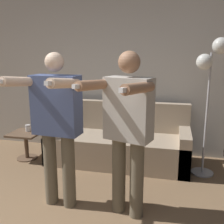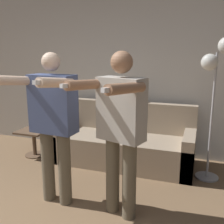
{
  "view_description": "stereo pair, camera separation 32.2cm",
  "coord_description": "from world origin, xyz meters",
  "px_view_note": "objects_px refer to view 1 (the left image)",
  "views": [
    {
      "loc": [
        1.18,
        -1.36,
        1.64
      ],
      "look_at": [
        0.46,
        1.7,
        0.94
      ],
      "focal_mm": 42.0,
      "sensor_mm": 36.0,
      "label": 1
    },
    {
      "loc": [
        1.49,
        -1.27,
        1.64
      ],
      "look_at": [
        0.46,
        1.7,
        0.94
      ],
      "focal_mm": 42.0,
      "sensor_mm": 36.0,
      "label": 2
    }
  ],
  "objects_px": {
    "cup": "(28,128)",
    "couch": "(118,144)",
    "person_left": "(56,120)",
    "person_right": "(127,124)",
    "floor_lamp": "(211,70)",
    "cat": "(126,97)",
    "side_table": "(26,140)"
  },
  "relations": [
    {
      "from": "person_right",
      "to": "floor_lamp",
      "type": "bearing_deg",
      "value": 70.64
    },
    {
      "from": "cat",
      "to": "floor_lamp",
      "type": "xyz_separation_m",
      "value": [
        1.18,
        -0.42,
        0.46
      ]
    },
    {
      "from": "couch",
      "to": "floor_lamp",
      "type": "bearing_deg",
      "value": -6.22
    },
    {
      "from": "person_left",
      "to": "couch",
      "type": "bearing_deg",
      "value": 77.99
    },
    {
      "from": "person_left",
      "to": "cup",
      "type": "height_order",
      "value": "person_left"
    },
    {
      "from": "person_right",
      "to": "cup",
      "type": "xyz_separation_m",
      "value": [
        -1.79,
        1.15,
        -0.48
      ]
    },
    {
      "from": "cup",
      "to": "couch",
      "type": "bearing_deg",
      "value": 6.34
    },
    {
      "from": "floor_lamp",
      "to": "cup",
      "type": "distance_m",
      "value": 2.83
    },
    {
      "from": "floor_lamp",
      "to": "cup",
      "type": "xyz_separation_m",
      "value": [
        -2.67,
        -0.02,
        -0.95
      ]
    },
    {
      "from": "cup",
      "to": "floor_lamp",
      "type": "bearing_deg",
      "value": 0.51
    },
    {
      "from": "cat",
      "to": "side_table",
      "type": "distance_m",
      "value": 1.72
    },
    {
      "from": "side_table",
      "to": "cat",
      "type": "bearing_deg",
      "value": 18.92
    },
    {
      "from": "cat",
      "to": "side_table",
      "type": "bearing_deg",
      "value": -161.08
    },
    {
      "from": "person_left",
      "to": "side_table",
      "type": "bearing_deg",
      "value": 138.31
    },
    {
      "from": "couch",
      "to": "floor_lamp",
      "type": "xyz_separation_m",
      "value": [
        1.24,
        -0.14,
        1.15
      ]
    },
    {
      "from": "cup",
      "to": "cat",
      "type": "bearing_deg",
      "value": 16.72
    },
    {
      "from": "floor_lamp",
      "to": "person_right",
      "type": "bearing_deg",
      "value": -126.56
    },
    {
      "from": "person_left",
      "to": "cat",
      "type": "bearing_deg",
      "value": 78.68
    },
    {
      "from": "couch",
      "to": "person_left",
      "type": "relative_size",
      "value": 1.28
    },
    {
      "from": "couch",
      "to": "side_table",
      "type": "distance_m",
      "value": 1.46
    },
    {
      "from": "cat",
      "to": "side_table",
      "type": "xyz_separation_m",
      "value": [
        -1.5,
        -0.51,
        -0.66
      ]
    },
    {
      "from": "cat",
      "to": "couch",
      "type": "bearing_deg",
      "value": -102.28
    },
    {
      "from": "person_right",
      "to": "side_table",
      "type": "distance_m",
      "value": 2.21
    },
    {
      "from": "floor_lamp",
      "to": "cup",
      "type": "height_order",
      "value": "floor_lamp"
    },
    {
      "from": "cat",
      "to": "person_right",
      "type": "bearing_deg",
      "value": -79.32
    },
    {
      "from": "cat",
      "to": "cup",
      "type": "height_order",
      "value": "cat"
    },
    {
      "from": "couch",
      "to": "side_table",
      "type": "relative_size",
      "value": 4.61
    },
    {
      "from": "person_left",
      "to": "person_right",
      "type": "distance_m",
      "value": 0.75
    },
    {
      "from": "person_right",
      "to": "cat",
      "type": "height_order",
      "value": "person_right"
    },
    {
      "from": "cat",
      "to": "person_left",
      "type": "bearing_deg",
      "value": -105.47
    },
    {
      "from": "person_right",
      "to": "cup",
      "type": "height_order",
      "value": "person_right"
    },
    {
      "from": "person_left",
      "to": "floor_lamp",
      "type": "relative_size",
      "value": 0.9
    }
  ]
}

